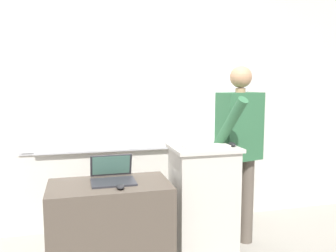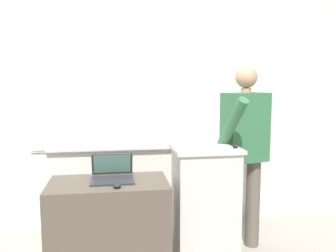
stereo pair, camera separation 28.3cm
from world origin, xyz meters
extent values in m
cube|color=beige|center=(0.00, 1.33, 1.40)|extent=(6.40, 0.12, 2.81)
cube|color=#B7B7BC|center=(0.12, 1.26, 1.42)|extent=(2.41, 0.02, 1.22)
cube|color=white|center=(0.12, 1.26, 1.42)|extent=(2.36, 0.02, 1.17)
cube|color=#B7B7BC|center=(0.12, 1.24, 0.83)|extent=(2.13, 0.04, 0.02)
cube|color=#BCB7AD|center=(0.50, 0.42, 0.48)|extent=(0.51, 0.43, 0.96)
cube|color=#BCB7AD|center=(0.50, 0.42, 0.97)|extent=(0.55, 0.46, 0.03)
cube|color=#4C4238|center=(-0.31, 0.30, 0.38)|extent=(0.92, 0.53, 0.75)
cylinder|color=brown|center=(0.79, 0.55, 0.41)|extent=(0.13, 0.13, 0.82)
cylinder|color=brown|center=(1.00, 0.60, 0.41)|extent=(0.13, 0.13, 0.82)
cube|color=#2D603D|center=(0.90, 0.58, 1.12)|extent=(0.43, 0.31, 0.61)
cylinder|color=tan|center=(0.90, 0.58, 1.45)|extent=(0.09, 0.09, 0.04)
sphere|color=tan|center=(0.90, 0.58, 1.57)|extent=(0.20, 0.20, 0.20)
cylinder|color=#2D603D|center=(0.68, 0.34, 1.16)|extent=(0.19, 0.43, 0.51)
cylinder|color=#2D603D|center=(1.11, 0.63, 1.10)|extent=(0.08, 0.08, 0.58)
cube|color=#28282D|center=(-0.28, 0.31, 0.76)|extent=(0.34, 0.25, 0.01)
cube|color=#28282D|center=(-0.28, 0.47, 0.86)|extent=(0.33, 0.08, 0.18)
cube|color=#4C7A6B|center=(-0.28, 0.46, 0.86)|extent=(0.30, 0.06, 0.16)
cube|color=beige|center=(0.49, 0.37, 1.00)|extent=(0.39, 0.15, 0.02)
ellipsoid|color=black|center=(-0.24, 0.15, 0.77)|extent=(0.06, 0.10, 0.03)
ellipsoid|color=black|center=(0.72, 0.36, 1.00)|extent=(0.06, 0.10, 0.03)
camera|label=1|loc=(-0.54, -2.35, 1.54)|focal=38.00mm
camera|label=2|loc=(-0.26, -2.41, 1.54)|focal=38.00mm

